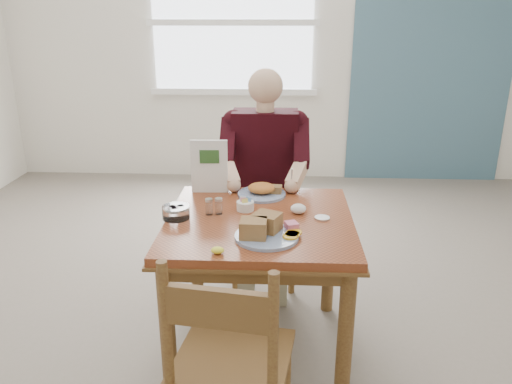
# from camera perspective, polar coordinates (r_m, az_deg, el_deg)

# --- Properties ---
(floor) EXTENTS (6.00, 6.00, 0.00)m
(floor) POSITION_cam_1_polar(r_m,az_deg,el_deg) (2.80, 0.38, -17.31)
(floor) COLOR #6E6659
(floor) RESTS_ON ground
(wall_back) EXTENTS (5.50, 0.00, 5.50)m
(wall_back) POSITION_cam_1_polar(r_m,az_deg,el_deg) (5.24, 1.92, 16.61)
(wall_back) COLOR silver
(wall_back) RESTS_ON ground
(accent_panel) EXTENTS (1.60, 0.02, 2.80)m
(accent_panel) POSITION_cam_1_polar(r_m,az_deg,el_deg) (5.43, 19.72, 15.64)
(accent_panel) COLOR #416678
(accent_panel) RESTS_ON ground
(lemon_wedge) EXTENTS (0.06, 0.04, 0.03)m
(lemon_wedge) POSITION_cam_1_polar(r_m,az_deg,el_deg) (2.08, -4.43, -6.66)
(lemon_wedge) COLOR #F6F533
(lemon_wedge) RESTS_ON table
(napkin) EXTENTS (0.08, 0.07, 0.05)m
(napkin) POSITION_cam_1_polar(r_m,az_deg,el_deg) (2.48, 4.86, -1.91)
(napkin) COLOR white
(napkin) RESTS_ON table
(metal_dish) EXTENTS (0.08, 0.08, 0.01)m
(metal_dish) POSITION_cam_1_polar(r_m,az_deg,el_deg) (2.43, 7.57, -2.97)
(metal_dish) COLOR silver
(metal_dish) RESTS_ON table
(window) EXTENTS (1.72, 0.04, 1.42)m
(window) POSITION_cam_1_polar(r_m,az_deg,el_deg) (5.22, -2.70, 18.79)
(window) COLOR white
(window) RESTS_ON wall_back
(table) EXTENTS (0.92, 0.92, 0.75)m
(table) POSITION_cam_1_polar(r_m,az_deg,el_deg) (2.47, 0.41, -5.39)
(table) COLOR brown
(table) RESTS_ON ground
(chair_far) EXTENTS (0.42, 0.42, 0.95)m
(chair_far) POSITION_cam_1_polar(r_m,az_deg,el_deg) (3.26, 1.01, -1.99)
(chair_far) COLOR brown
(chair_far) RESTS_ON ground
(chair_near) EXTENTS (0.48, 0.48, 0.95)m
(chair_near) POSITION_cam_1_polar(r_m,az_deg,el_deg) (1.93, -3.03, -19.09)
(chair_near) COLOR brown
(chair_near) RESTS_ON ground
(diner) EXTENTS (0.53, 0.56, 1.39)m
(diner) POSITION_cam_1_polar(r_m,az_deg,el_deg) (3.07, 0.99, 3.16)
(diner) COLOR gray
(diner) RESTS_ON chair_far
(near_plate) EXTENTS (0.33, 0.33, 0.09)m
(near_plate) POSITION_cam_1_polar(r_m,az_deg,el_deg) (2.21, 1.00, -4.34)
(near_plate) COLOR white
(near_plate) RESTS_ON table
(far_plate) EXTENTS (0.29, 0.29, 0.07)m
(far_plate) POSITION_cam_1_polar(r_m,az_deg,el_deg) (2.71, 0.77, 0.14)
(far_plate) COLOR white
(far_plate) RESTS_ON table
(caddy) EXTENTS (0.10, 0.10, 0.07)m
(caddy) POSITION_cam_1_polar(r_m,az_deg,el_deg) (2.51, -1.23, -1.57)
(caddy) COLOR white
(caddy) RESTS_ON table
(shakers) EXTENTS (0.09, 0.05, 0.08)m
(shakers) POSITION_cam_1_polar(r_m,az_deg,el_deg) (2.46, -4.83, -1.62)
(shakers) COLOR white
(shakers) RESTS_ON table
(creamer) EXTENTS (0.15, 0.15, 0.06)m
(creamer) POSITION_cam_1_polar(r_m,az_deg,el_deg) (2.44, -9.14, -2.27)
(creamer) COLOR white
(creamer) RESTS_ON table
(menu) EXTENTS (0.20, 0.03, 0.30)m
(menu) POSITION_cam_1_polar(r_m,az_deg,el_deg) (2.74, -5.36, 2.95)
(menu) COLOR white
(menu) RESTS_ON table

